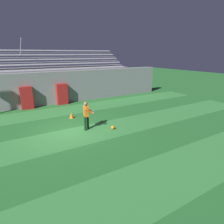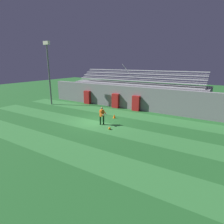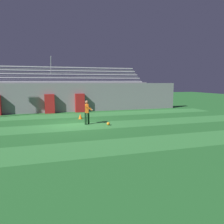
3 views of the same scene
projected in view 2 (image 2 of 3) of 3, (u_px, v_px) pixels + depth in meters
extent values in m
plane|color=#236028|center=(97.00, 122.00, 18.34)|extent=(80.00, 80.00, 0.00)
cube|color=#337A38|center=(47.00, 143.00, 13.42)|extent=(28.00, 2.49, 0.01)
cube|color=#337A38|center=(90.00, 124.00, 17.50)|extent=(28.00, 2.49, 0.01)
cube|color=#337A38|center=(117.00, 113.00, 21.58)|extent=(28.00, 2.49, 0.01)
cube|color=gray|center=(128.00, 97.00, 23.31)|extent=(24.00, 0.60, 2.80)
cube|color=#B21E1E|center=(116.00, 101.00, 23.72)|extent=(0.91, 0.44, 1.80)
cube|color=#B21E1E|center=(136.00, 103.00, 22.26)|extent=(0.91, 0.44, 1.80)
cube|color=#B21E1E|center=(87.00, 97.00, 26.06)|extent=(0.91, 0.44, 1.80)
cube|color=gray|center=(136.00, 94.00, 25.23)|extent=(18.00, 3.90, 2.90)
cube|color=#B7B7BC|center=(131.00, 84.00, 23.53)|extent=(17.10, 0.36, 0.10)
cube|color=gray|center=(130.00, 86.00, 23.42)|extent=(17.10, 0.60, 0.04)
cube|color=#B7B7BC|center=(133.00, 81.00, 24.00)|extent=(17.10, 0.36, 0.10)
cube|color=gray|center=(132.00, 83.00, 23.89)|extent=(17.10, 0.60, 0.04)
cube|color=#B7B7BC|center=(135.00, 77.00, 24.47)|extent=(17.10, 0.36, 0.10)
cube|color=gray|center=(135.00, 79.00, 24.36)|extent=(17.10, 0.60, 0.04)
cube|color=#B7B7BC|center=(138.00, 74.00, 24.94)|extent=(17.10, 0.36, 0.10)
cube|color=gray|center=(137.00, 76.00, 24.83)|extent=(17.10, 0.60, 0.04)
cube|color=#B7B7BC|center=(140.00, 70.00, 25.41)|extent=(17.10, 0.36, 0.10)
cube|color=gray|center=(139.00, 72.00, 25.30)|extent=(17.10, 0.60, 0.04)
cylinder|color=#B7B7BC|center=(127.00, 70.00, 24.61)|extent=(0.06, 2.63, 1.65)
cylinder|color=slate|center=(49.00, 76.00, 24.85)|extent=(0.20, 0.20, 7.80)
cube|color=#F2EDCC|center=(46.00, 43.00, 23.78)|extent=(0.90, 0.36, 0.44)
cylinder|color=#143319|center=(104.00, 120.00, 17.40)|extent=(0.17, 0.17, 0.82)
cylinder|color=#143319|center=(100.00, 120.00, 17.38)|extent=(0.17, 0.17, 0.82)
cube|color=orange|center=(102.00, 113.00, 17.21)|extent=(0.31, 0.42, 0.60)
sphere|color=brown|center=(102.00, 108.00, 17.09)|extent=(0.22, 0.22, 0.22)
cylinder|color=orange|center=(105.00, 112.00, 17.27)|extent=(0.49, 0.19, 0.37)
cylinder|color=orange|center=(101.00, 113.00, 16.93)|extent=(0.49, 0.19, 0.37)
cube|color=silver|center=(106.00, 114.00, 17.14)|extent=(0.13, 0.13, 0.08)
cube|color=silver|center=(103.00, 115.00, 16.86)|extent=(0.13, 0.13, 0.08)
sphere|color=orange|center=(109.00, 128.00, 16.16)|extent=(0.22, 0.22, 0.22)
cone|color=orange|center=(114.00, 116.00, 19.45)|extent=(0.30, 0.30, 0.42)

